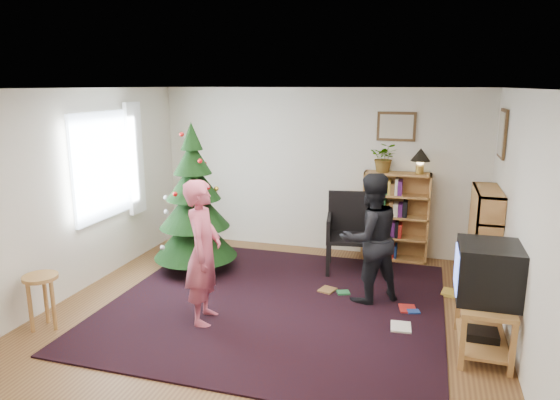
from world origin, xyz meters
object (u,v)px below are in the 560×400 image
(picture_right, at_px, (503,134))
(stool, at_px, (41,287))
(potted_plant, at_px, (384,157))
(table_lamp, at_px, (421,156))
(person_standing, at_px, (203,253))
(crt_tv, at_px, (488,272))
(armchair, at_px, (350,228))
(bookshelf_back, at_px, (396,215))
(picture_back, at_px, (396,126))
(person_by_chair, at_px, (370,238))
(christmas_tree, at_px, (194,211))
(bookshelf_right, at_px, (484,239))
(tv_stand, at_px, (483,320))

(picture_right, bearing_deg, stool, -149.95)
(potted_plant, relative_size, table_lamp, 1.17)
(person_standing, height_order, potted_plant, potted_plant)
(crt_tv, xyz_separation_m, armchair, (-1.58, 1.87, -0.23))
(potted_plant, bearing_deg, bookshelf_back, 0.00)
(picture_back, xyz_separation_m, armchair, (-0.51, -0.75, -1.36))
(potted_plant, bearing_deg, person_by_chair, -89.90)
(picture_right, bearing_deg, crt_tv, -97.77)
(picture_right, relative_size, stool, 1.01)
(stool, height_order, person_standing, person_standing)
(christmas_tree, xyz_separation_m, bookshelf_right, (3.73, 0.42, -0.20))
(person_standing, bearing_deg, armchair, -42.35)
(picture_right, distance_m, person_standing, 3.91)
(crt_tv, relative_size, person_standing, 0.39)
(tv_stand, xyz_separation_m, armchair, (-1.58, 1.87, 0.27))
(bookshelf_right, relative_size, person_standing, 0.82)
(stool, xyz_separation_m, person_standing, (1.57, 0.63, 0.33))
(picture_back, bearing_deg, stool, -134.33)
(person_standing, height_order, person_by_chair, person_standing)
(christmas_tree, xyz_separation_m, person_standing, (0.76, -1.36, -0.07))
(picture_back, xyz_separation_m, tv_stand, (1.07, -2.61, -1.63))
(tv_stand, height_order, crt_tv, crt_tv)
(person_standing, bearing_deg, tv_stand, -96.99)
(table_lamp, bearing_deg, bookshelf_right, -46.66)
(picture_right, relative_size, person_by_chair, 0.39)
(christmas_tree, height_order, armchair, christmas_tree)
(picture_back, height_order, table_lamp, picture_back)
(picture_back, xyz_separation_m, table_lamp, (0.36, -0.14, -0.40))
(bookshelf_back, bearing_deg, crt_tv, -67.95)
(picture_right, xyz_separation_m, table_lamp, (-0.96, 0.59, -0.40))
(picture_right, relative_size, tv_stand, 0.70)
(christmas_tree, height_order, bookshelf_right, christmas_tree)
(bookshelf_back, xyz_separation_m, crt_tv, (1.00, -2.48, 0.15))
(picture_back, bearing_deg, christmas_tree, -150.55)
(crt_tv, bearing_deg, christmas_tree, 161.90)
(picture_back, relative_size, table_lamp, 1.50)
(bookshelf_right, bearing_deg, potted_plant, 56.56)
(bookshelf_back, bearing_deg, person_by_chair, -96.99)
(tv_stand, distance_m, person_standing, 2.89)
(picture_back, distance_m, potted_plant, 0.48)
(christmas_tree, bearing_deg, picture_back, 29.45)
(picture_back, height_order, person_standing, picture_back)
(picture_right, bearing_deg, bookshelf_right, -115.25)
(crt_tv, distance_m, armchair, 2.46)
(armchair, distance_m, person_standing, 2.42)
(armchair, distance_m, table_lamp, 1.43)
(crt_tv, relative_size, stool, 1.03)
(christmas_tree, bearing_deg, stool, -112.07)
(picture_back, xyz_separation_m, potted_plant, (-0.14, -0.14, -0.44))
(picture_back, height_order, bookshelf_back, picture_back)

